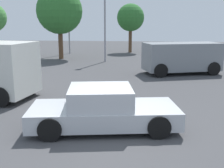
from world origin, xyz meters
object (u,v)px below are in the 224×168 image
(light_post_mid, at_px, (105,4))
(light_post_near, at_px, (68,5))
(dog, at_px, (97,96))
(suv_dark, at_px, (182,57))
(sedan_foreground, at_px, (103,110))

(light_post_mid, bearing_deg, light_post_near, 128.69)
(dog, height_order, light_post_mid, light_post_mid)
(suv_dark, bearing_deg, light_post_mid, 120.82)
(dog, relative_size, light_post_near, 0.09)
(light_post_mid, bearing_deg, sedan_foreground, -82.02)
(sedan_foreground, xyz_separation_m, light_post_mid, (-2.00, 14.29, 3.90))
(light_post_near, xyz_separation_m, light_post_mid, (4.45, -5.56, -0.32))
(dog, distance_m, suv_dark, 7.97)
(light_post_mid, bearing_deg, dog, -83.35)
(sedan_foreground, bearing_deg, light_post_near, 97.96)
(suv_dark, xyz_separation_m, light_post_mid, (-5.41, 4.79, 3.43))
(dog, distance_m, light_post_near, 18.68)
(suv_dark, bearing_deg, sedan_foreground, -127.40)
(sedan_foreground, xyz_separation_m, suv_dark, (3.41, 9.50, 0.46))
(suv_dark, bearing_deg, dog, -138.45)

